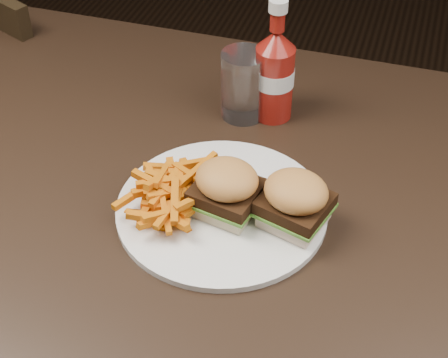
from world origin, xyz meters
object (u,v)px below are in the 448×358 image
(dining_table, at_px, (206,194))
(ketchup_bottle, at_px, (274,83))
(chair_far, at_px, (64,108))
(tumbler, at_px, (243,85))
(plate, at_px, (222,209))

(dining_table, bearing_deg, ketchup_bottle, 75.75)
(dining_table, distance_m, chair_far, 0.79)
(dining_table, distance_m, tumbler, 0.19)
(ketchup_bottle, xyz_separation_m, tumbler, (-0.05, -0.01, -0.01))
(dining_table, xyz_separation_m, tumbler, (0.00, 0.18, 0.08))
(chair_far, xyz_separation_m, plate, (0.57, -0.55, 0.33))
(chair_far, distance_m, tumbler, 0.73)
(tumbler, bearing_deg, ketchup_bottle, 15.46)
(dining_table, distance_m, plate, 0.07)
(dining_table, relative_size, plate, 4.21)
(dining_table, relative_size, tumbler, 10.91)
(ketchup_bottle, bearing_deg, tumbler, -164.54)
(ketchup_bottle, bearing_deg, plate, -92.43)
(dining_table, xyz_separation_m, chair_far, (-0.54, 0.50, -0.30))
(plate, distance_m, ketchup_bottle, 0.24)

